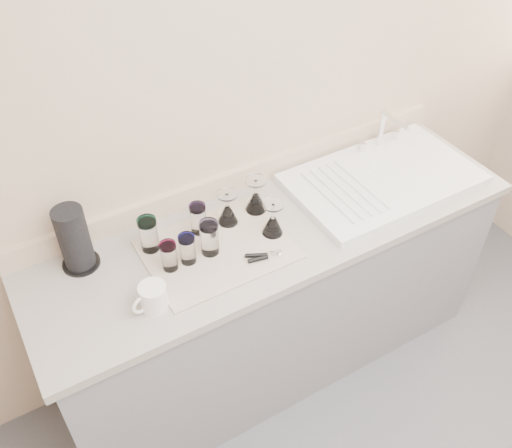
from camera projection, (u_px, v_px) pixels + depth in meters
counter_unit at (274, 296)px, 2.62m from camera, size 2.06×0.62×0.90m
sink_unit at (382, 178)px, 2.51m from camera, size 0.82×0.50×0.22m
dish_towel at (217, 249)px, 2.21m from camera, size 0.55×0.42×0.01m
tumbler_teal at (149, 234)px, 2.15m from camera, size 0.07×0.07×0.15m
tumbler_purple at (198, 218)px, 2.23m from camera, size 0.07×0.07×0.13m
tumbler_magenta at (169, 256)px, 2.09m from camera, size 0.06×0.06×0.12m
tumbler_blue at (187, 249)px, 2.11m from camera, size 0.06×0.06×0.13m
tumbler_lavender at (209, 238)px, 2.14m from camera, size 0.07×0.07×0.15m
goblet_back_left at (228, 212)px, 2.28m from camera, size 0.08×0.08×0.15m
goblet_back_right at (256, 200)px, 2.34m from camera, size 0.09×0.09×0.16m
goblet_front_right at (273, 223)px, 2.24m from camera, size 0.08×0.08×0.15m
can_opener at (264, 256)px, 2.16m from camera, size 0.13×0.08×0.02m
white_mug at (153, 297)px, 1.97m from camera, size 0.15×0.12×0.10m
paper_towel_roll at (74, 239)px, 2.07m from camera, size 0.14×0.14×0.26m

